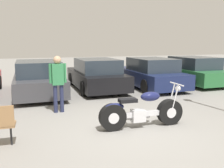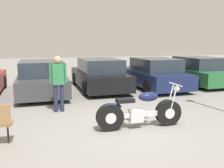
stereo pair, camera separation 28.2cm
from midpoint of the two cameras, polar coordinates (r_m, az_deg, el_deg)
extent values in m
plane|color=gray|center=(6.14, 3.94, -10.79)|extent=(60.00, 60.00, 0.00)
cylinder|color=black|center=(6.68, 11.82, -6.28)|extent=(0.67, 0.22, 0.66)
cylinder|color=silver|center=(6.68, 11.82, -6.28)|extent=(0.27, 0.23, 0.26)
cylinder|color=black|center=(6.09, -1.21, -7.62)|extent=(0.67, 0.22, 0.66)
cylinder|color=silver|center=(6.09, -1.21, -7.62)|extent=(0.27, 0.23, 0.26)
cube|color=silver|center=(6.34, 5.62, -6.82)|extent=(1.19, 0.15, 0.12)
cube|color=silver|center=(6.31, 4.70, -7.20)|extent=(0.35, 0.25, 0.30)
ellipsoid|color=#191E4C|center=(6.32, 7.49, -2.84)|extent=(0.53, 0.30, 0.24)
cube|color=black|center=(6.11, 2.30, -3.77)|extent=(0.45, 0.25, 0.09)
ellipsoid|color=#191E4C|center=(6.04, -0.76, -5.33)|extent=(0.49, 0.21, 0.20)
cylinder|color=silver|center=(6.56, 13.00, -3.32)|extent=(0.22, 0.04, 0.74)
cylinder|color=silver|center=(6.71, 12.23, -3.00)|extent=(0.22, 0.04, 0.74)
cylinder|color=silver|center=(6.61, 13.40, 0.00)|extent=(0.05, 0.62, 0.03)
sphere|color=silver|center=(6.65, 13.66, -1.00)|extent=(0.15, 0.15, 0.15)
cylinder|color=silver|center=(6.39, 2.40, -7.89)|extent=(1.19, 0.12, 0.08)
cube|color=#3D3D42|center=(10.81, -17.16, 0.35)|extent=(1.87, 4.52, 0.65)
cube|color=#28333D|center=(10.46, -17.27, 3.47)|extent=(1.65, 2.35, 0.59)
cylinder|color=black|center=(12.23, -21.48, 0.30)|extent=(0.20, 0.61, 0.61)
cylinder|color=black|center=(12.28, -13.29, 0.74)|extent=(0.20, 0.61, 0.61)
cylinder|color=black|center=(9.47, -22.07, -2.28)|extent=(0.20, 0.61, 0.61)
cylinder|color=black|center=(9.53, -11.50, -1.69)|extent=(0.20, 0.61, 0.61)
cube|color=black|center=(11.53, -4.47, 1.30)|extent=(1.87, 4.52, 0.65)
cube|color=#28333D|center=(11.19, -4.15, 4.24)|extent=(1.65, 2.35, 0.59)
cylinder|color=black|center=(12.73, -9.89, 1.17)|extent=(0.20, 0.61, 0.61)
cylinder|color=black|center=(13.12, -2.32, 1.55)|extent=(0.20, 0.61, 0.61)
cylinder|color=black|center=(10.01, -7.26, -1.03)|extent=(0.20, 0.61, 0.61)
cylinder|color=black|center=(10.50, 2.13, -0.46)|extent=(0.20, 0.61, 0.61)
cube|color=#19234C|center=(12.09, 7.77, 1.63)|extent=(1.87, 4.52, 0.65)
cube|color=#28333D|center=(11.78, 8.44, 4.43)|extent=(1.65, 2.35, 0.59)
cylinder|color=black|center=(13.03, 1.52, 1.50)|extent=(0.20, 0.61, 0.61)
cylinder|color=black|center=(13.74, 8.38, 1.82)|extent=(0.20, 0.61, 0.61)
cylinder|color=black|center=(10.49, 6.94, -0.55)|extent=(0.20, 0.61, 0.61)
cylinder|color=black|center=(11.36, 14.91, -0.02)|extent=(0.20, 0.61, 0.61)
cube|color=#286B38|center=(13.65, 16.84, 2.21)|extent=(1.87, 4.52, 0.65)
cube|color=#28333D|center=(13.37, 17.65, 4.69)|extent=(1.65, 2.35, 0.59)
cylinder|color=black|center=(14.37, 10.69, 2.09)|extent=(0.20, 0.61, 0.61)
cylinder|color=black|center=(15.31, 16.40, 2.32)|extent=(0.20, 0.61, 0.61)
cylinder|color=black|center=(12.04, 17.32, 0.40)|extent=(0.20, 0.61, 0.61)
cylinder|color=black|center=(13.16, 23.48, 0.78)|extent=(0.20, 0.61, 0.61)
cylinder|color=black|center=(5.76, -23.40, -10.57)|extent=(0.04, 0.04, 0.45)
cylinder|color=#232847|center=(7.82, -13.81, -3.31)|extent=(0.12, 0.12, 0.85)
cylinder|color=#232847|center=(7.83, -12.43, -3.23)|extent=(0.12, 0.12, 0.85)
cube|color=#337F4C|center=(7.70, -13.33, 2.16)|extent=(0.34, 0.20, 0.64)
cylinder|color=#337F4C|center=(7.67, -14.97, 2.32)|extent=(0.08, 0.08, 0.59)
cylinder|color=#337F4C|center=(7.72, -11.71, 2.48)|extent=(0.08, 0.08, 0.59)
sphere|color=tan|center=(7.65, -13.45, 5.40)|extent=(0.23, 0.23, 0.23)
camera|label=1|loc=(0.14, -91.05, -0.18)|focal=40.00mm
camera|label=2|loc=(0.14, 88.95, 0.18)|focal=40.00mm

